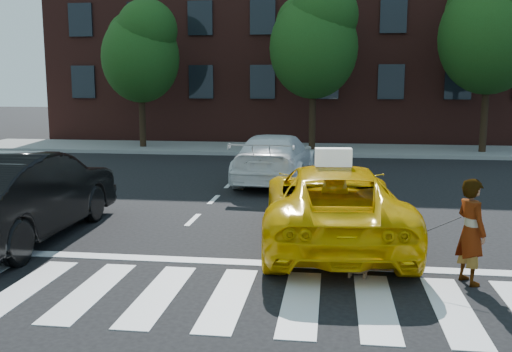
# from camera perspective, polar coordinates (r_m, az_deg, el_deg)

# --- Properties ---
(ground) EXTENTS (120.00, 120.00, 0.00)m
(ground) POSITION_cam_1_polar(r_m,az_deg,el_deg) (8.08, -2.76, -12.13)
(ground) COLOR black
(ground) RESTS_ON ground
(crosswalk) EXTENTS (13.00, 2.40, 0.01)m
(crosswalk) POSITION_cam_1_polar(r_m,az_deg,el_deg) (8.08, -2.76, -12.09)
(crosswalk) COLOR silver
(crosswalk) RESTS_ON ground
(stop_line) EXTENTS (12.00, 0.30, 0.01)m
(stop_line) POSITION_cam_1_polar(r_m,az_deg,el_deg) (9.56, -1.01, -8.64)
(stop_line) COLOR silver
(stop_line) RESTS_ON ground
(sidewalk_far) EXTENTS (30.00, 4.00, 0.15)m
(sidewalk_far) POSITION_cam_1_polar(r_m,az_deg,el_deg) (25.10, 4.50, 2.69)
(sidewalk_far) COLOR slate
(sidewalk_far) RESTS_ON ground
(building) EXTENTS (26.00, 10.00, 12.00)m
(building) POSITION_cam_1_polar(r_m,az_deg,el_deg) (32.56, 5.42, 14.63)
(building) COLOR #49201A
(building) RESTS_ON ground
(tree_left) EXTENTS (3.39, 3.38, 6.50)m
(tree_left) POSITION_cam_1_polar(r_m,az_deg,el_deg) (25.82, -11.44, 12.42)
(tree_left) COLOR black
(tree_left) RESTS_ON ground
(tree_mid) EXTENTS (3.69, 3.69, 7.10)m
(tree_mid) POSITION_cam_1_polar(r_m,az_deg,el_deg) (24.48, 5.86, 13.70)
(tree_mid) COLOR black
(tree_mid) RESTS_ON ground
(tree_right) EXTENTS (4.00, 4.00, 7.70)m
(tree_right) POSITION_cam_1_polar(r_m,az_deg,el_deg) (25.26, 22.45, 13.86)
(tree_right) COLOR black
(tree_right) RESTS_ON ground
(taxi) EXTENTS (2.87, 5.48, 1.47)m
(taxi) POSITION_cam_1_polar(r_m,az_deg,el_deg) (10.68, 7.63, -2.75)
(taxi) COLOR #DCA804
(taxi) RESTS_ON ground
(black_sedan) EXTENTS (1.87, 5.20, 1.71)m
(black_sedan) POSITION_cam_1_polar(r_m,az_deg,el_deg) (11.68, -22.50, -1.76)
(black_sedan) COLOR black
(black_sedan) RESTS_ON ground
(white_suv) EXTENTS (2.36, 5.12, 1.45)m
(white_suv) POSITION_cam_1_polar(r_m,az_deg,el_deg) (17.09, 1.96, 1.81)
(white_suv) COLOR white
(white_suv) RESTS_ON ground
(woman) EXTENTS (0.58, 0.68, 1.58)m
(woman) POSITION_cam_1_polar(r_m,az_deg,el_deg) (9.00, 20.69, -5.21)
(woman) COLOR #999999
(woman) RESTS_ON ground
(dog) EXTENTS (0.54, 0.31, 0.31)m
(dog) POSITION_cam_1_polar(r_m,az_deg,el_deg) (8.95, 9.87, -8.86)
(dog) COLOR #95794C
(dog) RESTS_ON ground
(taxi_sign) EXTENTS (0.67, 0.33, 0.32)m
(taxi_sign) POSITION_cam_1_polar(r_m,az_deg,el_deg) (10.33, 7.74, 1.89)
(taxi_sign) COLOR white
(taxi_sign) RESTS_ON taxi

